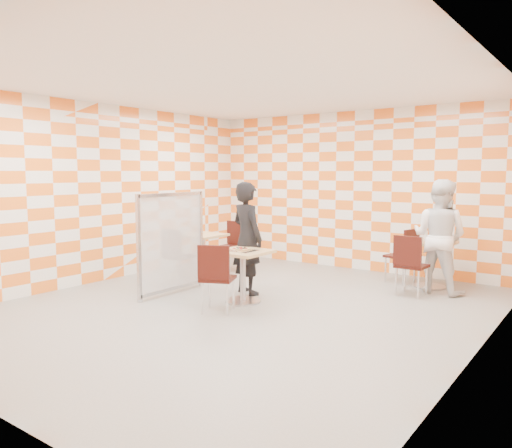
% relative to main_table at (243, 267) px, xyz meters
% --- Properties ---
extents(room_shell, '(7.00, 7.00, 7.00)m').
position_rel_main_table_xyz_m(room_shell, '(0.17, 0.28, 0.99)').
color(room_shell, gray).
rests_on(room_shell, ground).
extents(main_table, '(0.70, 0.70, 0.75)m').
position_rel_main_table_xyz_m(main_table, '(0.00, 0.00, 0.00)').
color(main_table, tan).
rests_on(main_table, ground).
extents(second_table, '(0.70, 0.70, 0.75)m').
position_rel_main_table_xyz_m(second_table, '(1.88, 2.50, 0.00)').
color(second_table, tan).
rests_on(second_table, ground).
extents(empty_table, '(0.70, 0.70, 0.75)m').
position_rel_main_table_xyz_m(empty_table, '(-1.72, 1.06, 0.00)').
color(empty_table, tan).
rests_on(empty_table, ground).
extents(chair_main_front, '(0.56, 0.57, 0.92)m').
position_rel_main_table_xyz_m(chair_main_front, '(0.07, -0.67, 0.04)').
color(chair_main_front, black).
rests_on(chair_main_front, ground).
extents(chair_second_front, '(0.43, 0.44, 0.92)m').
position_rel_main_table_xyz_m(chair_second_front, '(1.81, 1.72, 0.04)').
color(chair_second_front, black).
rests_on(chair_second_front, ground).
extents(chair_second_side, '(0.51, 0.50, 0.92)m').
position_rel_main_table_xyz_m(chair_second_side, '(1.45, 2.55, 0.04)').
color(chair_second_side, black).
rests_on(chair_second_side, ground).
extents(chair_empty_near, '(0.43, 0.44, 0.92)m').
position_rel_main_table_xyz_m(chair_empty_near, '(-1.61, 0.27, 0.04)').
color(chair_empty_near, black).
rests_on(chair_empty_near, ground).
extents(chair_empty_far, '(0.44, 0.45, 0.92)m').
position_rel_main_table_xyz_m(chair_empty_far, '(-1.61, 1.75, 0.04)').
color(chair_empty_far, black).
rests_on(chair_empty_far, ground).
extents(partition, '(0.08, 1.38, 1.55)m').
position_rel_main_table_xyz_m(partition, '(-1.20, -0.22, 0.28)').
color(partition, white).
rests_on(partition, ground).
extents(man_dark, '(0.72, 0.58, 1.71)m').
position_rel_main_table_xyz_m(man_dark, '(-0.27, 0.46, 0.35)').
color(man_dark, black).
rests_on(man_dark, ground).
extents(man_white, '(0.93, 0.77, 1.75)m').
position_rel_main_table_xyz_m(man_white, '(2.08, 2.25, 0.36)').
color(man_white, white).
rests_on(man_white, ground).
extents(pizza_on_foil, '(0.40, 0.40, 0.04)m').
position_rel_main_table_xyz_m(pizza_on_foil, '(-0.00, -0.02, 0.26)').
color(pizza_on_foil, silver).
rests_on(pizza_on_foil, main_table).
extents(sport_bottle, '(0.06, 0.06, 0.20)m').
position_rel_main_table_xyz_m(sport_bottle, '(1.77, 2.57, 0.33)').
color(sport_bottle, white).
rests_on(sport_bottle, second_table).
extents(soda_bottle, '(0.07, 0.07, 0.23)m').
position_rel_main_table_xyz_m(soda_bottle, '(1.99, 2.52, 0.34)').
color(soda_bottle, black).
rests_on(soda_bottle, second_table).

